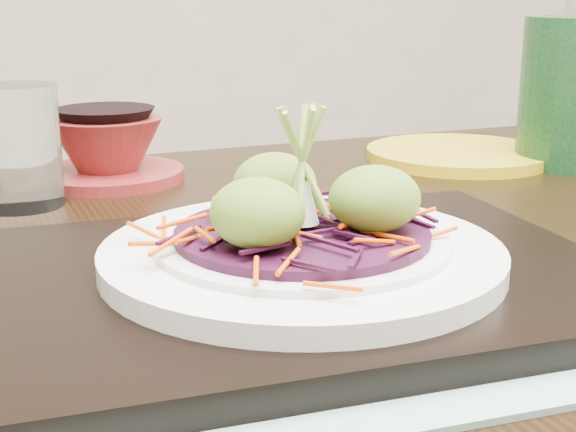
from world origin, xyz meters
name	(u,v)px	position (x,y,z in m)	size (l,w,h in m)	color
dining_table	(228,406)	(-0.10, 0.10, 0.68)	(1.29, 0.88, 0.79)	black
placemat	(302,294)	(-0.07, 0.03, 0.79)	(0.44, 0.34, 0.00)	#7EA38C
serving_tray	(302,279)	(-0.07, 0.03, 0.80)	(0.38, 0.28, 0.02)	black
white_plate	(302,253)	(-0.07, 0.03, 0.82)	(0.25, 0.25, 0.02)	silver
cabbage_bed	(302,233)	(-0.07, 0.03, 0.83)	(0.16, 0.16, 0.01)	#330A24
carrot_julienne	(302,221)	(-0.07, 0.03, 0.84)	(0.19, 0.19, 0.01)	#D54303
guacamole_scoops	(303,199)	(-0.07, 0.03, 0.85)	(0.13, 0.12, 0.04)	#5A7924
scallion_garnish	(302,168)	(-0.07, 0.03, 0.87)	(0.06, 0.06, 0.09)	#8CB247
water_glass	(17,147)	(-0.20, 0.33, 0.84)	(0.07, 0.07, 0.11)	white
terracotta_bowl_set	(107,153)	(-0.11, 0.40, 0.81)	(0.19, 0.19, 0.06)	maroon
yellow_plate	(458,154)	(0.27, 0.34, 0.79)	(0.21, 0.21, 0.01)	gold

